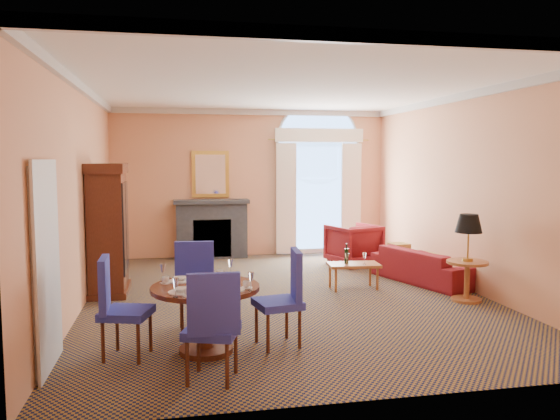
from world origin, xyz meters
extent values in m
plane|color=#121A3B|center=(0.00, 0.00, 0.00)|extent=(7.50, 7.50, 0.00)
cube|color=#EA9F6F|center=(0.00, 3.75, 1.60)|extent=(6.00, 0.04, 3.20)
cube|color=#EA9F6F|center=(-3.00, 0.00, 1.60)|extent=(0.04, 7.50, 3.20)
cube|color=#EA9F6F|center=(3.00, 0.00, 1.60)|extent=(0.04, 7.50, 3.20)
cube|color=white|center=(0.00, 0.00, 3.20)|extent=(6.00, 7.50, 0.04)
cube|color=silver|center=(0.00, 0.00, 3.14)|extent=(6.00, 7.50, 0.12)
cube|color=silver|center=(-2.96, -2.40, 1.03)|extent=(0.08, 0.90, 2.06)
cube|color=#3C4047|center=(-0.90, 3.55, 0.60)|extent=(1.50, 0.40, 1.20)
cube|color=#3C4047|center=(-0.90, 3.52, 1.24)|extent=(1.60, 0.46, 0.08)
cube|color=gold|center=(-0.90, 3.72, 1.80)|extent=(0.80, 0.04, 1.00)
cube|color=white|center=(-0.90, 3.70, 1.80)|extent=(0.64, 0.02, 0.84)
cube|color=silver|center=(1.50, 3.73, 1.25)|extent=(1.90, 0.04, 2.50)
cube|color=#82A6D9|center=(1.50, 3.72, 1.25)|extent=(1.70, 0.02, 2.30)
cylinder|color=silver|center=(1.50, 3.73, 2.50)|extent=(1.90, 0.04, 1.90)
cube|color=#F0E4CC|center=(0.75, 3.61, 1.25)|extent=(0.45, 0.06, 2.45)
cube|color=#F0E4CC|center=(2.25, 3.61, 1.25)|extent=(0.45, 0.06, 2.45)
cube|color=#F0E4CC|center=(1.50, 3.61, 2.65)|extent=(2.00, 0.08, 0.30)
cube|color=#3D190E|center=(-2.72, 0.74, 0.95)|extent=(0.52, 0.95, 1.90)
cube|color=#3D190E|center=(-2.72, 0.74, 1.98)|extent=(0.59, 1.05, 0.15)
cube|color=#3D190E|center=(-2.72, 0.74, 0.05)|extent=(0.59, 1.05, 0.10)
cylinder|color=#3D190E|center=(-1.37, -2.25, 0.72)|extent=(1.19, 1.19, 0.05)
cylinder|color=#3D190E|center=(-1.37, -2.25, 0.35)|extent=(0.16, 0.16, 0.70)
cylinder|color=#3D190E|center=(-1.37, -2.25, 0.03)|extent=(0.59, 0.59, 0.06)
cylinder|color=white|center=(-1.11, -1.99, 0.75)|extent=(0.27, 0.27, 0.01)
imported|color=white|center=(-1.11, -1.99, 0.78)|extent=(0.15, 0.15, 0.04)
imported|color=white|center=(-1.18, -1.82, 0.79)|extent=(0.09, 0.09, 0.07)
cylinder|color=white|center=(-1.64, -1.99, 0.75)|extent=(0.27, 0.27, 0.01)
imported|color=white|center=(-1.64, -1.99, 0.78)|extent=(0.15, 0.15, 0.04)
imported|color=white|center=(-1.80, -2.06, 0.79)|extent=(0.09, 0.09, 0.07)
cylinder|color=white|center=(-1.64, -2.52, 0.75)|extent=(0.27, 0.27, 0.01)
imported|color=white|center=(-1.64, -2.52, 0.78)|extent=(0.15, 0.15, 0.04)
imported|color=white|center=(-1.57, -2.68, 0.79)|extent=(0.09, 0.09, 0.07)
cylinder|color=white|center=(-1.11, -2.52, 0.75)|extent=(0.27, 0.27, 0.01)
imported|color=white|center=(-1.11, -2.52, 0.78)|extent=(0.15, 0.15, 0.04)
imported|color=white|center=(-0.94, -2.45, 0.79)|extent=(0.09, 0.09, 0.07)
cube|color=#282EA0|center=(-1.43, -1.50, 0.49)|extent=(0.49, 0.49, 0.08)
cube|color=#282EA0|center=(-1.45, -1.28, 0.80)|extent=(0.49, 0.11, 0.58)
cylinder|color=#3D190E|center=(-1.24, -1.31, 0.22)|extent=(0.04, 0.04, 0.44)
cylinder|color=#3D190E|center=(-1.62, -1.31, 0.22)|extent=(0.04, 0.04, 0.44)
cylinder|color=#3D190E|center=(-1.24, -1.69, 0.22)|extent=(0.04, 0.04, 0.44)
cylinder|color=#3D190E|center=(-1.62, -1.69, 0.22)|extent=(0.04, 0.04, 0.44)
cube|color=#282EA0|center=(-1.36, -3.02, 0.49)|extent=(0.61, 0.61, 0.08)
cube|color=#282EA0|center=(-1.35, -3.25, 0.80)|extent=(0.49, 0.08, 0.58)
cylinder|color=#3D190E|center=(-1.60, -3.14, 0.22)|extent=(0.04, 0.04, 0.44)
cylinder|color=#3D190E|center=(-1.24, -3.27, 0.22)|extent=(0.04, 0.04, 0.44)
cylinder|color=#3D190E|center=(-1.48, -2.78, 0.22)|extent=(0.04, 0.04, 0.44)
cylinder|color=#3D190E|center=(-1.12, -2.90, 0.22)|extent=(0.04, 0.04, 0.44)
cube|color=#282EA0|center=(-0.55, -2.18, 0.49)|extent=(0.57, 0.57, 0.08)
cube|color=#282EA0|center=(-0.33, -2.16, 0.80)|extent=(0.11, 0.49, 0.58)
cylinder|color=#3D190E|center=(-0.33, -2.34, 0.22)|extent=(0.04, 0.04, 0.44)
cylinder|color=#3D190E|center=(-0.40, -1.96, 0.22)|extent=(0.04, 0.04, 0.44)
cylinder|color=#3D190E|center=(-0.71, -2.41, 0.22)|extent=(0.04, 0.04, 0.44)
cylinder|color=#3D190E|center=(-0.78, -2.03, 0.22)|extent=(0.04, 0.04, 0.44)
cube|color=#282EA0|center=(-2.21, -2.24, 0.49)|extent=(0.60, 0.60, 0.08)
cube|color=#282EA0|center=(-2.43, -2.24, 0.80)|extent=(0.08, 0.49, 0.58)
cylinder|color=#3D190E|center=(-2.34, -2.00, 0.22)|extent=(0.04, 0.04, 0.44)
cylinder|color=#3D190E|center=(-2.45, -2.37, 0.22)|extent=(0.04, 0.04, 0.44)
cylinder|color=#3D190E|center=(-1.97, -2.11, 0.22)|extent=(0.04, 0.04, 0.44)
cylinder|color=#3D190E|center=(-2.08, -2.48, 0.22)|extent=(0.04, 0.04, 0.44)
imported|color=maroon|center=(2.55, 0.51, 0.29)|extent=(1.37, 2.13, 0.58)
imported|color=maroon|center=(1.85, 2.22, 0.41)|extent=(1.12, 1.14, 0.83)
cube|color=#AA6133|center=(1.18, 0.26, 0.40)|extent=(0.87, 0.53, 0.05)
cylinder|color=#AA6133|center=(0.83, 0.10, 0.18)|extent=(0.04, 0.04, 0.37)
cylinder|color=#AA6133|center=(1.53, 0.10, 0.18)|extent=(0.04, 0.04, 0.37)
cylinder|color=#AA6133|center=(0.83, 0.43, 0.18)|extent=(0.04, 0.04, 0.37)
cylinder|color=#AA6133|center=(1.53, 0.43, 0.18)|extent=(0.04, 0.04, 0.37)
cylinder|color=#AA6133|center=(2.60, -0.80, 0.59)|extent=(0.61, 0.61, 0.04)
cylinder|color=#AA6133|center=(2.60, -0.80, 0.28)|extent=(0.08, 0.08, 0.57)
cylinder|color=#AA6133|center=(2.60, -0.80, 0.02)|extent=(0.45, 0.45, 0.04)
camera|label=1|loc=(-1.70, -8.14, 2.12)|focal=35.00mm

